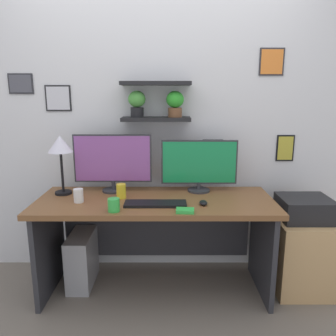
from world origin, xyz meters
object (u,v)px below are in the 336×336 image
at_px(desk, 155,222).
at_px(coffee_mug, 113,205).
at_px(monitor_left, 112,161).
at_px(desk_lamp, 60,148).
at_px(computer_mouse, 203,203).
at_px(water_cup, 121,191).
at_px(keyboard, 155,204).
at_px(drawer_cabinet, 300,253).
at_px(pen_cup, 78,196).
at_px(scissors_tray, 185,211).
at_px(printer, 304,208).
at_px(monitor_right, 199,165).
at_px(computer_tower_left, 82,259).

xyz_separation_m(desk, coffee_mug, (-0.27, -0.32, 0.25)).
distance_m(monitor_left, desk_lamp, 0.41).
bearing_deg(computer_mouse, water_cup, 165.73).
height_order(keyboard, water_cup, water_cup).
relative_size(monitor_left, drawer_cabinet, 1.07).
bearing_deg(drawer_cabinet, pen_cup, -176.23).
height_order(computer_mouse, desk_lamp, desk_lamp).
bearing_deg(monitor_left, computer_mouse, -26.33).
xyz_separation_m(desk_lamp, scissors_tray, (0.94, -0.42, -0.35)).
xyz_separation_m(monitor_left, desk_lamp, (-0.38, -0.08, 0.12)).
distance_m(pen_cup, printer, 1.71).
relative_size(desk, water_cup, 16.10).
bearing_deg(drawer_cabinet, desk_lamp, 177.22).
height_order(pen_cup, water_cup, water_cup).
distance_m(desk, coffee_mug, 0.48).
bearing_deg(monitor_left, drawer_cabinet, -6.59).
relative_size(monitor_left, keyboard, 1.41).
distance_m(computer_mouse, coffee_mug, 0.63).
xyz_separation_m(desk, monitor_right, (0.35, 0.16, 0.42)).
bearing_deg(computer_mouse, scissors_tray, -131.59).
height_order(printer, computer_tower_left, printer).
height_order(computer_mouse, computer_tower_left, computer_mouse).
distance_m(computer_mouse, scissors_tray, 0.21).
bearing_deg(computer_tower_left, desk_lamp, 158.04).
relative_size(monitor_left, desk_lamp, 1.34).
height_order(desk, water_cup, water_cup).
bearing_deg(printer, desk_lamp, 177.22).
distance_m(monitor_right, scissors_tray, 0.56).
xyz_separation_m(drawer_cabinet, printer, (0.00, 0.00, 0.37)).
relative_size(printer, computer_tower_left, 0.89).
bearing_deg(printer, keyboard, -171.14).
xyz_separation_m(monitor_right, keyboard, (-0.34, -0.35, -0.21)).
distance_m(computer_mouse, pen_cup, 0.90).
bearing_deg(desk_lamp, drawer_cabinet, -2.78).
relative_size(monitor_left, pen_cup, 6.19).
bearing_deg(pen_cup, keyboard, -6.65).
distance_m(coffee_mug, pen_cup, 0.35).
height_order(desk, printer, desk).
xyz_separation_m(desk, scissors_tray, (0.21, -0.34, 0.22)).
relative_size(pen_cup, printer, 0.26).
bearing_deg(printer, drawer_cabinet, -90.00).
xyz_separation_m(desk_lamp, pen_cup, (0.17, -0.20, -0.32)).
bearing_deg(pen_cup, printer, 3.77).
height_order(keyboard, desk_lamp, desk_lamp).
distance_m(scissors_tray, printer, 1.00).
xyz_separation_m(desk_lamp, printer, (1.88, -0.09, -0.45)).
distance_m(desk, monitor_right, 0.57).
bearing_deg(drawer_cabinet, computer_mouse, -167.95).
relative_size(desk, printer, 4.66).
height_order(desk, computer_tower_left, desk).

